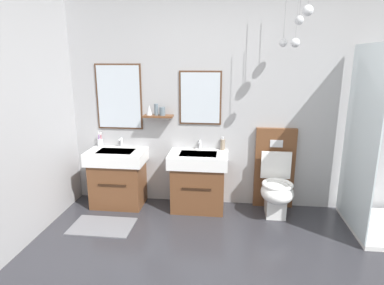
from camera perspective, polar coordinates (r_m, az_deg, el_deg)
wall_back at (r=4.01m, az=8.31°, el=7.81°), size 4.43×0.63×2.70m
bath_mat at (r=3.86m, az=-15.37°, el=-13.89°), size 0.68×0.44×0.01m
vanity_sink_left at (r=4.21m, az=-12.75°, el=-5.76°), size 0.70×0.48×0.71m
tap_on_left_sink at (r=4.25m, az=-12.29°, el=0.21°), size 0.03×0.13×0.11m
vanity_sink_right at (r=4.00m, az=1.11°, el=-6.48°), size 0.70×0.48×0.71m
tap_on_right_sink at (r=4.04m, az=1.38°, el=-0.19°), size 0.03×0.13×0.11m
toilet at (r=4.03m, az=14.37°, el=-6.79°), size 0.48×0.62×1.00m
toothbrush_cup at (r=4.34m, az=-15.73°, el=0.05°), size 0.07×0.07×0.19m
soap_dispenser at (r=4.03m, az=5.37°, el=-0.32°), size 0.06×0.06×0.17m
shower_tray at (r=4.01m, az=29.79°, el=-7.64°), size 0.87×0.89×1.95m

